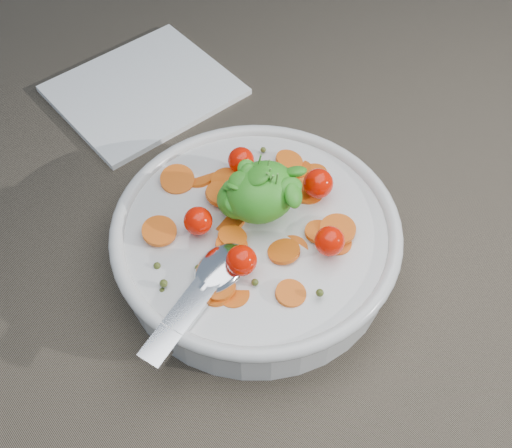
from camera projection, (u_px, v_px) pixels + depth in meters
ground at (258, 236)px, 0.58m from camera, size 6.00×6.00×0.00m
bowl at (256, 239)px, 0.54m from camera, size 0.26×0.24×0.10m
napkin at (144, 90)px, 0.69m from camera, size 0.18×0.16×0.01m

